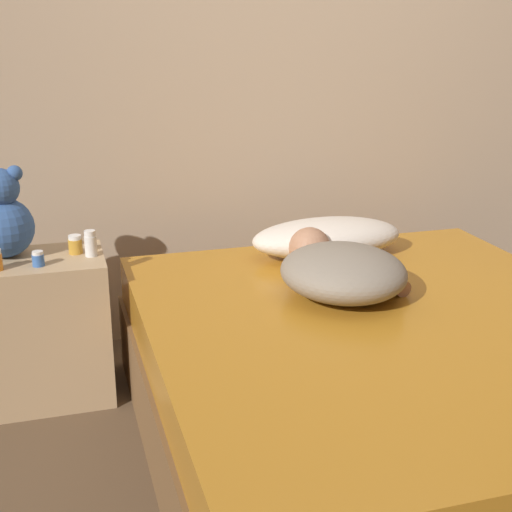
{
  "coord_description": "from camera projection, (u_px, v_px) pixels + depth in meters",
  "views": [
    {
      "loc": [
        -1.03,
        -1.92,
        1.4
      ],
      "look_at": [
        -0.4,
        0.23,
        0.67
      ],
      "focal_mm": 50.0,
      "sensor_mm": 36.0,
      "label": 1
    }
  ],
  "objects": [
    {
      "name": "wall_back",
      "position": [
        281.0,
        47.0,
        3.14
      ],
      "size": [
        8.0,
        0.06,
        2.6
      ],
      "color": "tan",
      "rests_on": "ground_plane"
    },
    {
      "name": "bottle_amber",
      "position": [
        75.0,
        245.0,
        2.69
      ],
      "size": [
        0.05,
        0.05,
        0.07
      ],
      "color": "gold",
      "rests_on": "nightstand"
    },
    {
      "name": "pillow",
      "position": [
        327.0,
        237.0,
        2.92
      ],
      "size": [
        0.63,
        0.31,
        0.15
      ],
      "color": "beige",
      "rests_on": "bed"
    },
    {
      "name": "ground_plane",
      "position": [
        385.0,
        448.0,
        2.46
      ],
      "size": [
        12.0,
        12.0,
        0.0
      ],
      "primitive_type": "plane",
      "color": "brown"
    },
    {
      "name": "teddy_bear",
      "position": [
        3.0,
        218.0,
        2.62
      ],
      "size": [
        0.22,
        0.22,
        0.34
      ],
      "color": "#335693",
      "rests_on": "nightstand"
    },
    {
      "name": "bottle_white",
      "position": [
        91.0,
        244.0,
        2.66
      ],
      "size": [
        0.05,
        0.05,
        0.1
      ],
      "color": "white",
      "rests_on": "nightstand"
    },
    {
      "name": "person_lying",
      "position": [
        340.0,
        269.0,
        2.51
      ],
      "size": [
        0.45,
        0.63,
        0.18
      ],
      "rotation": [
        0.0,
        0.0,
        0.03
      ],
      "color": "gray",
      "rests_on": "bed"
    },
    {
      "name": "nightstand",
      "position": [
        35.0,
        330.0,
        2.72
      ],
      "size": [
        0.55,
        0.36,
        0.57
      ],
      "color": "tan",
      "rests_on": "ground_plane"
    },
    {
      "name": "bed",
      "position": [
        389.0,
        386.0,
        2.39
      ],
      "size": [
        1.6,
        1.82,
        0.49
      ],
      "color": "brown",
      "rests_on": "ground_plane"
    },
    {
      "name": "bottle_blue",
      "position": [
        38.0,
        259.0,
        2.55
      ],
      "size": [
        0.04,
        0.04,
        0.06
      ],
      "color": "#3866B2",
      "rests_on": "nightstand"
    }
  ]
}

